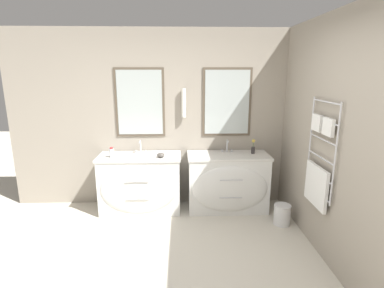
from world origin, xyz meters
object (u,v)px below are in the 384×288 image
(waste_bin, at_px, (282,214))
(vanity_right, at_px, (228,182))
(vanity_left, at_px, (140,183))
(toiletry_bottle, at_px, (112,153))
(amenity_bowl, at_px, (161,155))
(flower_vase, at_px, (253,148))

(waste_bin, bearing_deg, vanity_right, 144.58)
(vanity_left, xyz_separation_m, toiletry_bottle, (-0.37, -0.05, 0.47))
(vanity_left, xyz_separation_m, amenity_bowl, (0.31, -0.08, 0.44))
(toiletry_bottle, xyz_separation_m, amenity_bowl, (0.68, -0.03, -0.03))
(amenity_bowl, relative_size, flower_vase, 0.51)
(vanity_right, distance_m, toiletry_bottle, 1.71)
(vanity_right, bearing_deg, amenity_bowl, -175.27)
(vanity_left, bearing_deg, waste_bin, -13.71)
(flower_vase, bearing_deg, toiletry_bottle, -176.36)
(amenity_bowl, bearing_deg, vanity_right, 4.73)
(toiletry_bottle, xyz_separation_m, flower_vase, (2.01, 0.13, 0.02))
(vanity_right, bearing_deg, vanity_left, 180.00)
(vanity_right, relative_size, waste_bin, 4.24)
(flower_vase, bearing_deg, amenity_bowl, -173.36)
(vanity_right, distance_m, amenity_bowl, 1.06)
(vanity_left, xyz_separation_m, vanity_right, (1.27, 0.00, 0.00))
(vanity_left, bearing_deg, flower_vase, 2.61)
(vanity_left, distance_m, waste_bin, 2.01)
(toiletry_bottle, distance_m, flower_vase, 2.01)
(vanity_left, relative_size, amenity_bowl, 10.80)
(amenity_bowl, xyz_separation_m, waste_bin, (1.63, -0.39, -0.72))
(waste_bin, bearing_deg, amenity_bowl, 166.41)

